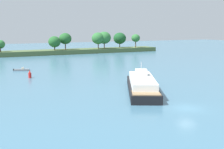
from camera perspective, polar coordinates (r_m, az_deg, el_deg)
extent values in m
plane|color=teal|center=(44.81, 14.14, -6.28)|extent=(400.00, 400.00, 0.00)
cube|color=#4C6038|center=(136.90, -8.99, 4.35)|extent=(93.05, 10.05, 1.97)
cylinder|color=#513823|center=(129.57, -20.64, 4.43)|extent=(0.44, 0.44, 1.55)
ellipsoid|color=#2D6B33|center=(129.43, -20.70, 5.46)|extent=(3.93, 3.93, 3.53)
cylinder|color=#513823|center=(133.58, -10.95, 4.94)|extent=(0.44, 0.44, 1.51)
ellipsoid|color=#235B28|center=(133.42, -10.98, 6.19)|extent=(5.41, 5.41, 4.87)
cylinder|color=#513823|center=(136.50, -8.93, 5.32)|extent=(0.44, 0.44, 2.68)
ellipsoid|color=#235B28|center=(136.33, -8.97, 6.82)|extent=(5.59, 5.59, 5.03)
cylinder|color=#513823|center=(141.05, -2.66, 5.48)|extent=(0.44, 0.44, 2.42)
ellipsoid|color=#2D6B33|center=(140.89, -2.67, 6.96)|extent=(6.08, 6.08, 5.47)
cylinder|color=#513823|center=(142.48, -1.49, 5.54)|extent=(0.44, 0.44, 2.52)
ellipsoid|color=#2D6B33|center=(142.31, -1.50, 7.07)|extent=(6.40, 6.40, 5.76)
cylinder|color=#513823|center=(150.12, 1.49, 5.62)|extent=(0.44, 0.44, 2.04)
ellipsoid|color=#194C23|center=(149.97, 1.49, 6.97)|extent=(6.32, 6.32, 5.69)
cylinder|color=#513823|center=(150.11, 4.55, 5.77)|extent=(0.44, 0.44, 2.99)
ellipsoid|color=#2D6B33|center=(149.98, 4.57, 7.00)|extent=(4.29, 4.29, 3.86)
cube|color=slate|center=(84.73, -16.94, 0.84)|extent=(4.17, 2.65, 0.48)
cube|color=beige|center=(84.61, -16.76, 1.17)|extent=(0.70, 0.77, 0.50)
cube|color=black|center=(85.19, -18.36, 0.84)|extent=(0.38, 0.40, 0.56)
cube|color=black|center=(54.40, 5.77, -2.61)|extent=(13.41, 19.31, 1.43)
cube|color=white|center=(54.15, 5.80, -1.19)|extent=(10.76, 15.23, 1.30)
cube|color=white|center=(56.34, 5.62, 0.44)|extent=(3.04, 3.14, 1.10)
cube|color=#937551|center=(46.70, 6.54, -3.54)|extent=(5.47, 5.12, 0.16)
cylinder|color=silver|center=(56.17, 5.64, 1.70)|extent=(0.10, 0.10, 1.40)
cylinder|color=red|center=(71.98, -15.49, -0.17)|extent=(0.70, 0.70, 1.20)
cone|color=red|center=(71.85, -15.52, 0.58)|extent=(0.49, 0.49, 0.70)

